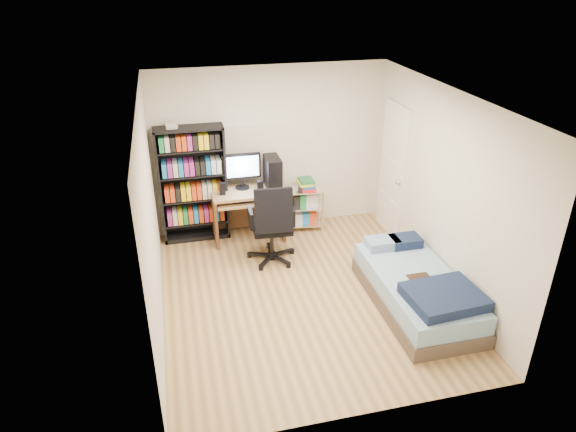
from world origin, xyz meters
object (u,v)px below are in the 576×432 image
object	(u,v)px
media_shelf	(193,183)
bed	(418,290)
computer_desk	(254,193)
office_chair	(272,237)

from	to	relation	value
media_shelf	bed	size ratio (longest dim) A/B	0.95
media_shelf	computer_desk	xyz separation A→B (m)	(0.86, -0.15, -0.18)
media_shelf	bed	bearing A→B (deg)	-44.51
office_chair	bed	size ratio (longest dim) A/B	0.62
office_chair	bed	xyz separation A→B (m)	(1.48, -1.45, -0.14)
bed	computer_desk	bearing A→B (deg)	125.12
media_shelf	computer_desk	world-z (taller)	media_shelf
computer_desk	office_chair	world-z (taller)	computer_desk
media_shelf	computer_desk	size ratio (longest dim) A/B	1.37
computer_desk	office_chair	bearing A→B (deg)	-82.44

